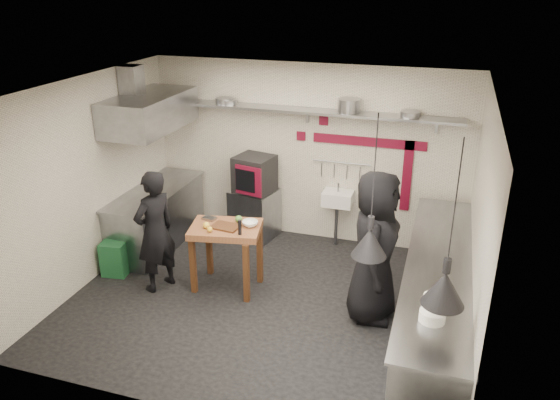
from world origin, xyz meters
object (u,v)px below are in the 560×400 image
(chef_left, at_px, (155,231))
(combi_oven, at_px, (255,174))
(oven_stand, at_px, (255,213))
(green_bin, at_px, (116,257))
(chef_right, at_px, (375,247))
(prep_table, at_px, (227,257))

(chef_left, bearing_deg, combi_oven, -178.32)
(oven_stand, height_order, green_bin, oven_stand)
(combi_oven, height_order, chef_left, chef_left)
(chef_right, bearing_deg, combi_oven, 50.48)
(oven_stand, distance_m, combi_oven, 0.69)
(green_bin, relative_size, chef_right, 0.26)
(combi_oven, xyz_separation_m, green_bin, (-1.50, -1.71, -0.84))
(chef_right, bearing_deg, green_bin, 89.10)
(chef_left, bearing_deg, oven_stand, -177.37)
(prep_table, relative_size, chef_left, 0.54)
(chef_right, bearing_deg, oven_stand, 50.27)
(prep_table, bearing_deg, green_bin, 173.55)
(oven_stand, xyz_separation_m, combi_oven, (0.02, -0.03, 0.69))
(chef_left, relative_size, chef_right, 0.88)
(chef_left, distance_m, chef_right, 2.88)
(combi_oven, distance_m, green_bin, 2.43)
(combi_oven, height_order, chef_right, chef_right)
(oven_stand, xyz_separation_m, green_bin, (-1.48, -1.75, -0.15))
(combi_oven, relative_size, green_bin, 1.16)
(oven_stand, distance_m, chef_left, 2.07)
(oven_stand, height_order, prep_table, prep_table)
(green_bin, bearing_deg, chef_right, 0.71)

